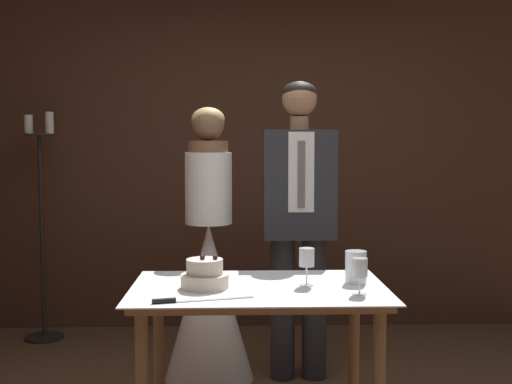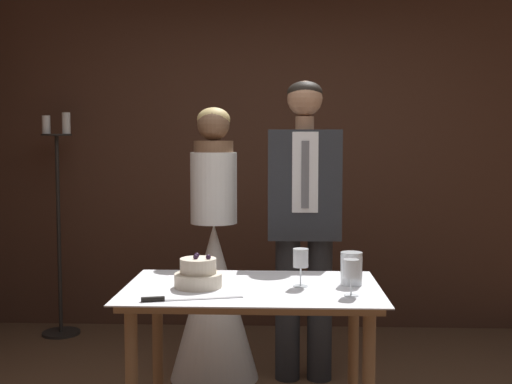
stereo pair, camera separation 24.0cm
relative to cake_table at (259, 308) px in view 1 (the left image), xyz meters
name	(u,v)px [view 1 (the left image)]	position (x,y,z in m)	size (l,w,h in m)	color
wall_back	(258,156)	(0.07, 2.05, 0.68)	(4.64, 0.12, 2.68)	#472B1E
cake_table	(259,308)	(0.00, 0.00, 0.00)	(1.20, 0.76, 0.76)	brown
tiered_cake	(205,275)	(-0.25, -0.02, 0.16)	(0.22, 0.22, 0.16)	beige
cake_knife	(184,300)	(-0.33, -0.28, 0.11)	(0.43, 0.13, 0.02)	silver
wine_glass_near	(307,259)	(0.23, 0.01, 0.23)	(0.07, 0.07, 0.18)	silver
wine_glass_middle	(360,268)	(0.45, -0.17, 0.22)	(0.07, 0.07, 0.16)	silver
hurricane_candle	(356,268)	(0.47, 0.06, 0.18)	(0.10, 0.10, 0.16)	silver
bride	(209,281)	(-0.27, 0.86, -0.06)	(0.54, 0.54, 1.65)	white
groom	(299,213)	(0.27, 0.86, 0.36)	(0.43, 0.25, 1.80)	#282B30
candle_stand	(42,233)	(-1.52, 1.70, 0.12)	(0.28, 0.28, 1.66)	black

